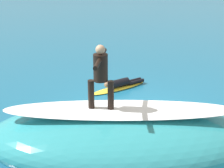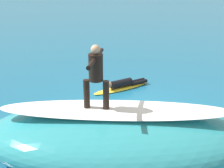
{
  "view_description": "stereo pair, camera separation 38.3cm",
  "coord_description": "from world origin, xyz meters",
  "px_view_note": "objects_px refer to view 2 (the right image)",
  "views": [
    {
      "loc": [
        1.35,
        8.87,
        4.44
      ],
      "look_at": [
        0.81,
        0.21,
        1.09
      ],
      "focal_mm": 50.61,
      "sensor_mm": 36.0,
      "label": 1
    },
    {
      "loc": [
        0.97,
        8.88,
        4.44
      ],
      "look_at": [
        0.81,
        0.21,
        1.09
      ],
      "focal_mm": 50.61,
      "sensor_mm": 36.0,
      "label": 2
    }
  ],
  "objects_px": {
    "surfboard_riding": "(97,109)",
    "surfer_paddling": "(124,83)",
    "surfer_riding": "(96,72)",
    "surfboard_paddling": "(121,88)"
  },
  "relations": [
    {
      "from": "surfer_riding",
      "to": "surfboard_paddling",
      "type": "distance_m",
      "value": 5.16
    },
    {
      "from": "surfer_paddling",
      "to": "surfer_riding",
      "type": "bearing_deg",
      "value": 48.46
    },
    {
      "from": "surfboard_riding",
      "to": "surfer_paddling",
      "type": "bearing_deg",
      "value": -90.78
    },
    {
      "from": "surfer_riding",
      "to": "surfer_paddling",
      "type": "relative_size",
      "value": 0.91
    },
    {
      "from": "surfboard_riding",
      "to": "surfer_riding",
      "type": "xyz_separation_m",
      "value": [
        -0.0,
        0.0,
        0.88
      ]
    },
    {
      "from": "surfer_riding",
      "to": "surfer_paddling",
      "type": "height_order",
      "value": "surfer_riding"
    },
    {
      "from": "surfboard_riding",
      "to": "surfer_paddling",
      "type": "xyz_separation_m",
      "value": [
        -0.89,
        -4.67,
        -1.16
      ]
    },
    {
      "from": "surfboard_riding",
      "to": "surfer_riding",
      "type": "bearing_deg",
      "value": -170.02
    },
    {
      "from": "surfboard_paddling",
      "to": "surfer_paddling",
      "type": "relative_size",
      "value": 1.47
    },
    {
      "from": "surfboard_riding",
      "to": "surfboard_paddling",
      "type": "height_order",
      "value": "surfboard_riding"
    }
  ]
}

